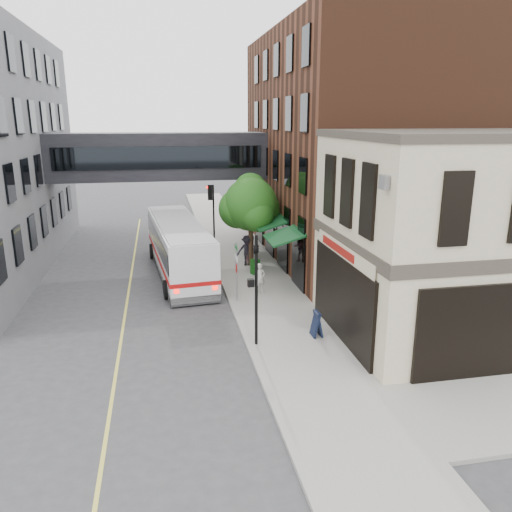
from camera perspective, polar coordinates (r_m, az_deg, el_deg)
name	(u,v)px	position (r m, az deg, el deg)	size (l,w,h in m)	color
ground	(256,372)	(18.61, 0.00, -13.12)	(120.00, 120.00, 0.00)	#38383A
sidewalk_main	(245,262)	(31.73, -1.28, -0.70)	(4.00, 60.00, 0.15)	gray
corner_building	(460,236)	(22.22, 22.30, 2.10)	(10.19, 8.12, 8.45)	#C1B893
brick_building	(363,149)	(33.74, 12.12, 11.87)	(13.76, 18.00, 14.00)	#472516
skyway_bridge	(159,156)	(34.13, -10.99, 11.14)	(14.00, 3.18, 3.00)	black
traffic_signal_near	(255,277)	(19.31, -0.06, -2.40)	(0.44, 0.22, 4.60)	black
traffic_signal_far	(211,204)	(33.68, -5.12, 5.88)	(0.53, 0.28, 4.50)	black
street_sign_pole	(237,266)	(24.33, -2.24, -1.20)	(0.08, 0.75, 3.00)	gray
street_tree	(250,204)	(30.15, -0.71, 5.93)	(3.80, 3.20, 5.60)	#382619
lane_marking	(129,291)	(27.58, -14.34, -3.86)	(0.12, 40.00, 0.01)	#D8CC4C
bus	(179,245)	(29.56, -8.84, 1.21)	(3.65, 11.62, 3.08)	white
pedestrian_a	(260,278)	(25.77, 0.46, -2.56)	(0.57, 0.37, 1.57)	beige
pedestrian_b	(252,250)	(30.85, -0.45, 0.73)	(0.89, 0.69, 1.82)	#D1878F
pedestrian_c	(247,250)	(30.57, -1.05, 0.64)	(1.21, 0.70, 1.87)	black
newspaper_box	(255,267)	(28.97, -0.11, -1.23)	(0.43, 0.39, 0.87)	#125114
sandwich_board	(317,324)	(21.00, 6.95, -7.68)	(0.39, 0.61, 1.08)	black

